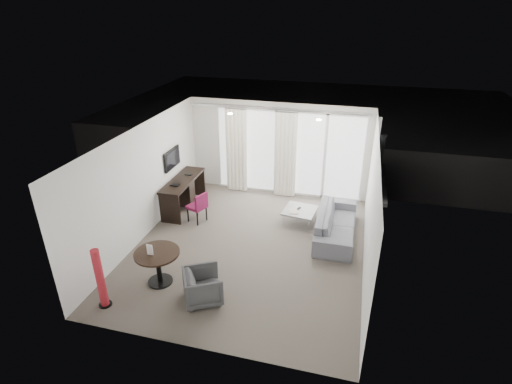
% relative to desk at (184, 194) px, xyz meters
% --- Properties ---
extents(floor, '(5.00, 6.00, 0.00)m').
position_rel_desk_xyz_m(floor, '(2.17, -1.36, -0.42)').
color(floor, '#585047').
rests_on(floor, ground).
extents(ceiling, '(5.00, 6.00, 0.00)m').
position_rel_desk_xyz_m(ceiling, '(2.17, -1.36, 2.18)').
color(ceiling, white).
rests_on(ceiling, ground).
extents(wall_left, '(0.00, 6.00, 2.60)m').
position_rel_desk_xyz_m(wall_left, '(-0.33, -1.36, 0.88)').
color(wall_left, silver).
rests_on(wall_left, ground).
extents(wall_right, '(0.00, 6.00, 2.60)m').
position_rel_desk_xyz_m(wall_right, '(4.67, -1.36, 0.88)').
color(wall_right, silver).
rests_on(wall_right, ground).
extents(wall_front, '(5.00, 0.00, 2.60)m').
position_rel_desk_xyz_m(wall_front, '(2.17, -4.36, 0.88)').
color(wall_front, silver).
rests_on(wall_front, ground).
extents(window_panel, '(4.00, 0.02, 2.38)m').
position_rel_desk_xyz_m(window_panel, '(2.47, 1.62, 0.78)').
color(window_panel, white).
rests_on(window_panel, ground).
extents(window_frame, '(4.10, 0.06, 2.44)m').
position_rel_desk_xyz_m(window_frame, '(2.47, 1.61, 0.78)').
color(window_frame, white).
rests_on(window_frame, ground).
extents(curtain_left, '(0.60, 0.20, 2.38)m').
position_rel_desk_xyz_m(curtain_left, '(1.02, 1.46, 0.78)').
color(curtain_left, white).
rests_on(curtain_left, ground).
extents(curtain_right, '(0.60, 0.20, 2.38)m').
position_rel_desk_xyz_m(curtain_right, '(2.42, 1.46, 0.78)').
color(curtain_right, white).
rests_on(curtain_right, ground).
extents(curtain_track, '(4.80, 0.04, 0.04)m').
position_rel_desk_xyz_m(curtain_track, '(2.17, 1.46, 2.03)').
color(curtain_track, '#B2B2B7').
rests_on(curtain_track, ceiling).
extents(downlight_a, '(0.12, 0.12, 0.02)m').
position_rel_desk_xyz_m(downlight_a, '(1.27, 0.24, 2.17)').
color(downlight_a, '#FFE0B2').
rests_on(downlight_a, ceiling).
extents(downlight_b, '(0.12, 0.12, 0.02)m').
position_rel_desk_xyz_m(downlight_b, '(3.37, 0.24, 2.17)').
color(downlight_b, '#FFE0B2').
rests_on(downlight_b, ceiling).
extents(desk, '(0.55, 1.78, 0.83)m').
position_rel_desk_xyz_m(desk, '(0.00, 0.00, 0.00)').
color(desk, black).
rests_on(desk, floor).
extents(tv, '(0.05, 0.80, 0.50)m').
position_rel_desk_xyz_m(tv, '(-0.28, 0.09, 0.93)').
color(tv, black).
rests_on(tv, wall_left).
extents(desk_chair, '(0.55, 0.54, 0.79)m').
position_rel_desk_xyz_m(desk_chair, '(0.59, -0.55, -0.02)').
color(desk_chair, maroon).
rests_on(desk_chair, floor).
extents(round_table, '(1.05, 1.05, 0.70)m').
position_rel_desk_xyz_m(round_table, '(0.80, -2.99, -0.07)').
color(round_table, black).
rests_on(round_table, floor).
extents(menu_card, '(0.12, 0.02, 0.22)m').
position_rel_desk_xyz_m(menu_card, '(0.72, -3.08, 0.30)').
color(menu_card, white).
rests_on(menu_card, round_table).
extents(red_lamp, '(0.25, 0.25, 1.19)m').
position_rel_desk_xyz_m(red_lamp, '(0.13, -3.85, 0.18)').
color(red_lamp, '#A31E28').
rests_on(red_lamp, floor).
extents(tub_armchair, '(0.92, 0.91, 0.62)m').
position_rel_desk_xyz_m(tub_armchair, '(1.83, -3.26, -0.10)').
color(tub_armchair, '#3C3C3E').
rests_on(tub_armchair, floor).
extents(coffee_table, '(0.86, 0.86, 0.35)m').
position_rel_desk_xyz_m(coffee_table, '(3.09, 0.04, -0.24)').
color(coffee_table, gray).
rests_on(coffee_table, floor).
extents(remote, '(0.10, 0.16, 0.02)m').
position_rel_desk_xyz_m(remote, '(3.05, 0.08, -0.06)').
color(remote, black).
rests_on(remote, coffee_table).
extents(magazine, '(0.25, 0.29, 0.01)m').
position_rel_desk_xyz_m(magazine, '(2.95, -0.08, -0.06)').
color(magazine, gray).
rests_on(magazine, coffee_table).
extents(sofa, '(0.85, 2.18, 0.64)m').
position_rel_desk_xyz_m(sofa, '(4.00, -0.37, -0.10)').
color(sofa, slate).
rests_on(sofa, floor).
extents(terrace_slab, '(5.60, 3.00, 0.12)m').
position_rel_desk_xyz_m(terrace_slab, '(2.47, 3.14, -0.48)').
color(terrace_slab, '#4D4D50').
rests_on(terrace_slab, ground).
extents(rattan_chair_a, '(0.53, 0.53, 0.73)m').
position_rel_desk_xyz_m(rattan_chair_a, '(3.19, 2.56, -0.05)').
color(rattan_chair_a, brown).
rests_on(rattan_chair_a, terrace_slab).
extents(rattan_chair_b, '(0.68, 0.68, 0.87)m').
position_rel_desk_xyz_m(rattan_chair_b, '(4.30, 3.71, 0.02)').
color(rattan_chair_b, brown).
rests_on(rattan_chair_b, terrace_slab).
extents(rattan_table, '(0.63, 0.63, 0.50)m').
position_rel_desk_xyz_m(rattan_table, '(3.47, 3.14, -0.16)').
color(rattan_table, brown).
rests_on(rattan_table, terrace_slab).
extents(balustrade, '(5.50, 0.06, 1.05)m').
position_rel_desk_xyz_m(balustrade, '(2.47, 4.59, 0.08)').
color(balustrade, '#B2B2B7').
rests_on(balustrade, terrace_slab).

